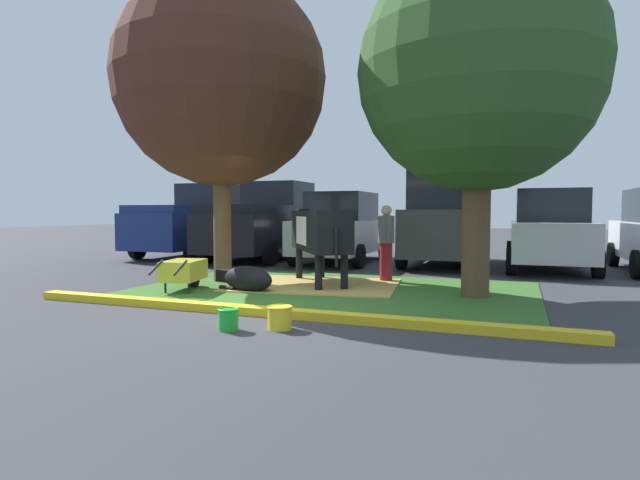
# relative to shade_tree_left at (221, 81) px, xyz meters

# --- Properties ---
(ground_plane) EXTENTS (80.00, 80.00, 0.00)m
(ground_plane) POSITION_rel_shade_tree_left_xyz_m (2.11, -2.15, -4.16)
(ground_plane) COLOR #38383D
(grass_island) EXTENTS (7.24, 4.74, 0.02)m
(grass_island) POSITION_rel_shade_tree_left_xyz_m (2.54, -0.30, -4.15)
(grass_island) COLOR #386B28
(grass_island) RESTS_ON ground
(curb_yellow) EXTENTS (8.44, 0.24, 0.12)m
(curb_yellow) POSITION_rel_shade_tree_left_xyz_m (2.54, -2.82, -4.10)
(curb_yellow) COLOR yellow
(curb_yellow) RESTS_ON ground
(hay_bedding) EXTENTS (3.50, 2.81, 0.04)m
(hay_bedding) POSITION_rel_shade_tree_left_xyz_m (2.04, 0.08, -4.13)
(hay_bedding) COLOR tan
(hay_bedding) RESTS_ON ground
(shade_tree_left) EXTENTS (4.34, 4.34, 6.34)m
(shade_tree_left) POSITION_rel_shade_tree_left_xyz_m (0.00, 0.00, 0.00)
(shade_tree_left) COLOR brown
(shade_tree_left) RESTS_ON ground
(shade_tree_right) EXTENTS (4.07, 4.07, 5.87)m
(shade_tree_right) POSITION_rel_shade_tree_left_xyz_m (5.09, -0.13, -0.34)
(shade_tree_right) COLOR brown
(shade_tree_right) RESTS_ON ground
(cow_holstein) EXTENTS (2.13, 2.76, 1.53)m
(cow_holstein) POSITION_rel_shade_tree_left_xyz_m (2.02, 0.36, -3.08)
(cow_holstein) COLOR black
(cow_holstein) RESTS_ON ground
(calf_lying) EXTENTS (1.33, 0.75, 0.48)m
(calf_lying) POSITION_rel_shade_tree_left_xyz_m (1.13, -1.01, -3.92)
(calf_lying) COLOR black
(calf_lying) RESTS_ON ground
(person_handler) EXTENTS (0.34, 0.48, 1.61)m
(person_handler) POSITION_rel_shade_tree_left_xyz_m (3.21, 1.16, -3.30)
(person_handler) COLOR maroon
(person_handler) RESTS_ON ground
(wheelbarrow) EXTENTS (0.84, 1.62, 0.63)m
(wheelbarrow) POSITION_rel_shade_tree_left_xyz_m (0.04, -1.39, -3.77)
(wheelbarrow) COLOR gold
(wheelbarrow) RESTS_ON ground
(bucket_green) EXTENTS (0.27, 0.27, 0.28)m
(bucket_green) POSITION_rel_shade_tree_left_xyz_m (2.42, -3.78, -4.01)
(bucket_green) COLOR green
(bucket_green) RESTS_ON ground
(bucket_yellow) EXTENTS (0.33, 0.33, 0.29)m
(bucket_yellow) POSITION_rel_shade_tree_left_xyz_m (2.99, -3.49, -4.00)
(bucket_yellow) COLOR yellow
(bucket_yellow) RESTS_ON ground
(pickup_truck_maroon) EXTENTS (2.28, 5.43, 2.42)m
(pickup_truck_maroon) POSITION_rel_shade_tree_left_xyz_m (-4.24, 5.34, -3.04)
(pickup_truck_maroon) COLOR navy
(pickup_truck_maroon) RESTS_ON ground
(pickup_truck_black) EXTENTS (2.28, 5.43, 2.42)m
(pickup_truck_black) POSITION_rel_shade_tree_left_xyz_m (-1.51, 5.02, -3.04)
(pickup_truck_black) COLOR black
(pickup_truck_black) RESTS_ON ground
(sedan_blue) EXTENTS (2.07, 4.43, 2.02)m
(sedan_blue) POSITION_rel_shade_tree_left_xyz_m (1.02, 4.82, -3.17)
(sedan_blue) COLOR #B7B7BC
(sedan_blue) RESTS_ON ground
(suv_dark_grey) EXTENTS (2.17, 4.63, 2.52)m
(suv_dark_grey) POSITION_rel_shade_tree_left_xyz_m (3.93, 5.18, -2.89)
(suv_dark_grey) COLOR #3D3D42
(suv_dark_grey) RESTS_ON ground
(sedan_silver) EXTENTS (2.07, 4.43, 2.02)m
(sedan_silver) POSITION_rel_shade_tree_left_xyz_m (6.51, 4.85, -3.17)
(sedan_silver) COLOR silver
(sedan_silver) RESTS_ON ground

